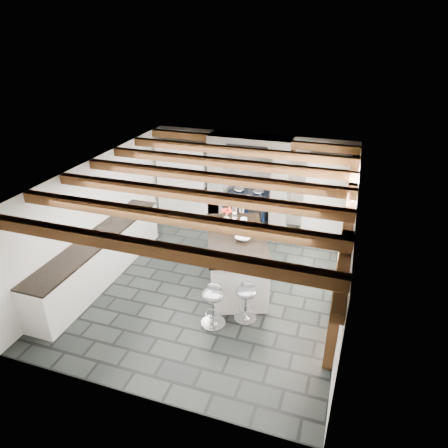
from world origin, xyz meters
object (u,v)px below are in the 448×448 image
(kitchen_island, at_px, (236,259))
(bar_stool_far, at_px, (213,301))
(bar_stool_near, at_px, (246,297))
(range_cooker, at_px, (248,207))

(kitchen_island, xyz_separation_m, bar_stool_far, (-0.01, -1.32, -0.04))
(bar_stool_near, distance_m, bar_stool_far, 0.58)
(bar_stool_near, relative_size, bar_stool_far, 0.93)
(kitchen_island, relative_size, bar_stool_far, 3.00)
(range_cooker, bearing_deg, bar_stool_far, -83.48)
(range_cooker, relative_size, bar_stool_near, 1.36)
(range_cooker, distance_m, bar_stool_near, 3.73)
(kitchen_island, distance_m, bar_stool_near, 1.12)
(range_cooker, bearing_deg, bar_stool_near, -75.46)
(range_cooker, xyz_separation_m, bar_stool_near, (0.94, -3.61, -0.01))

